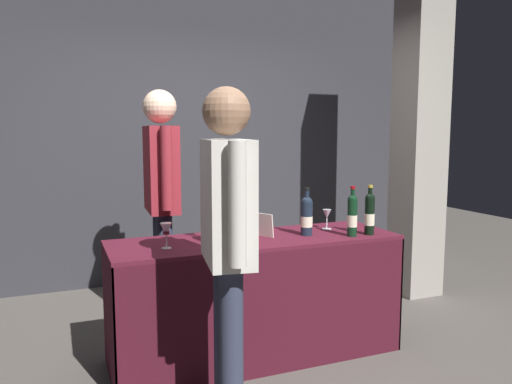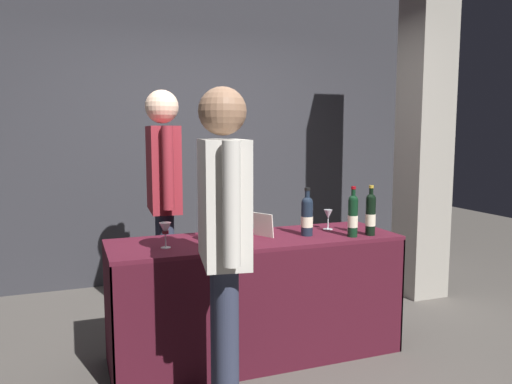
% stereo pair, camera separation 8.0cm
% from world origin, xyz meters
% --- Properties ---
extents(ground_plane, '(12.00, 12.00, 0.00)m').
position_xyz_m(ground_plane, '(0.00, 0.00, 0.00)').
color(ground_plane, '#514C47').
extents(back_partition, '(5.56, 0.12, 3.08)m').
position_xyz_m(back_partition, '(0.00, 1.98, 1.54)').
color(back_partition, '#2D2D33').
rests_on(back_partition, ground_plane).
extents(concrete_pillar, '(0.36, 0.36, 3.01)m').
position_xyz_m(concrete_pillar, '(1.85, 0.67, 1.51)').
color(concrete_pillar, gray).
rests_on(concrete_pillar, ground_plane).
extents(tasting_table, '(1.88, 0.60, 0.80)m').
position_xyz_m(tasting_table, '(0.00, 0.00, 0.54)').
color(tasting_table, '#4C1423').
rests_on(tasting_table, ground_plane).
extents(featured_wine_bottle, '(0.07, 0.07, 0.29)m').
position_xyz_m(featured_wine_bottle, '(-0.20, -0.09, 0.92)').
color(featured_wine_bottle, '#38230F').
rests_on(featured_wine_bottle, tasting_table).
extents(display_bottle_0, '(0.07, 0.07, 0.33)m').
position_xyz_m(display_bottle_0, '(0.61, -0.19, 0.94)').
color(display_bottle_0, black).
rests_on(display_bottle_0, tasting_table).
extents(display_bottle_1, '(0.07, 0.07, 0.30)m').
position_xyz_m(display_bottle_1, '(-0.10, 0.01, 0.92)').
color(display_bottle_1, black).
rests_on(display_bottle_1, tasting_table).
extents(display_bottle_2, '(0.08, 0.08, 0.32)m').
position_xyz_m(display_bottle_2, '(0.34, -0.05, 0.93)').
color(display_bottle_2, '#192333').
rests_on(display_bottle_2, tasting_table).
extents(display_bottle_3, '(0.07, 0.07, 0.33)m').
position_xyz_m(display_bottle_3, '(0.74, -0.19, 0.94)').
color(display_bottle_3, black).
rests_on(display_bottle_3, tasting_table).
extents(wine_glass_near_vendor, '(0.07, 0.07, 0.13)m').
position_xyz_m(wine_glass_near_vendor, '(-0.26, -0.19, 0.89)').
color(wine_glass_near_vendor, silver).
rests_on(wine_glass_near_vendor, tasting_table).
extents(wine_glass_mid, '(0.07, 0.07, 0.14)m').
position_xyz_m(wine_glass_mid, '(0.58, 0.09, 0.90)').
color(wine_glass_mid, silver).
rests_on(wine_glass_mid, tasting_table).
extents(wine_glass_near_taster, '(0.07, 0.07, 0.15)m').
position_xyz_m(wine_glass_near_taster, '(-0.60, -0.07, 0.91)').
color(wine_glass_near_taster, silver).
rests_on(wine_glass_near_taster, tasting_table).
extents(flower_vase, '(0.10, 0.09, 0.39)m').
position_xyz_m(flower_vase, '(-0.30, 0.01, 0.91)').
color(flower_vase, tan).
rests_on(flower_vase, tasting_table).
extents(brochure_stand, '(0.10, 0.16, 0.15)m').
position_xyz_m(brochure_stand, '(0.06, 0.02, 0.87)').
color(brochure_stand, silver).
rests_on(brochure_stand, tasting_table).
extents(vendor_presenter, '(0.25, 0.64, 1.79)m').
position_xyz_m(vendor_presenter, '(-0.46, 0.73, 1.09)').
color(vendor_presenter, '#2D3347').
rests_on(vendor_presenter, ground_plane).
extents(taster_foreground_right, '(0.28, 0.61, 1.70)m').
position_xyz_m(taster_foreground_right, '(-0.42, -0.67, 1.03)').
color(taster_foreground_right, '#2D3347').
rests_on(taster_foreground_right, ground_plane).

